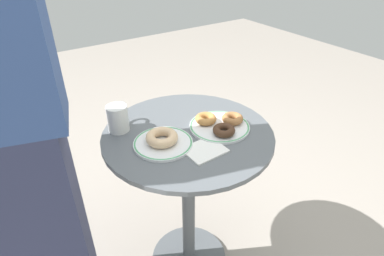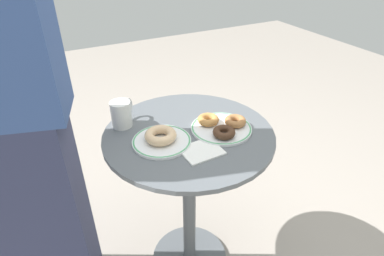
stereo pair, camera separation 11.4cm
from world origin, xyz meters
TOP-DOWN VIEW (x-y plane):
  - cafe_table at (0.00, 0.00)m, footprint 0.63×0.63m
  - plate_left at (-0.11, -0.02)m, footprint 0.21×0.21m
  - plate_right at (0.11, -0.04)m, footprint 0.23×0.23m
  - donut_glazed at (-0.12, -0.01)m, footprint 0.16×0.16m
  - donut_cinnamon at (0.17, -0.05)m, footprint 0.09×0.09m
  - donut_old_fashioned at (0.09, 0.01)m, footprint 0.09×0.09m
  - donut_chocolate at (0.09, -0.09)m, footprint 0.11×0.11m
  - paper_napkin at (-0.02, -0.13)m, footprint 0.14×0.11m
  - coffee_mug at (-0.20, 0.16)m, footprint 0.10×0.10m
  - person_figure at (-0.58, 0.16)m, footprint 0.46×0.33m

SIDE VIEW (x-z plane):
  - cafe_table at x=0.00m, z-range 0.12..0.86m
  - paper_napkin at x=-0.02m, z-range 0.74..0.75m
  - plate_left at x=-0.11m, z-range 0.74..0.75m
  - plate_right at x=0.11m, z-range 0.74..0.75m
  - donut_cinnamon at x=0.17m, z-range 0.75..0.78m
  - donut_old_fashioned at x=0.09m, z-range 0.75..0.78m
  - donut_chocolate at x=0.09m, z-range 0.75..0.78m
  - donut_glazed at x=-0.12m, z-range 0.75..0.79m
  - coffee_mug at x=-0.20m, z-range 0.74..0.84m
  - person_figure at x=-0.58m, z-range -0.01..1.64m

